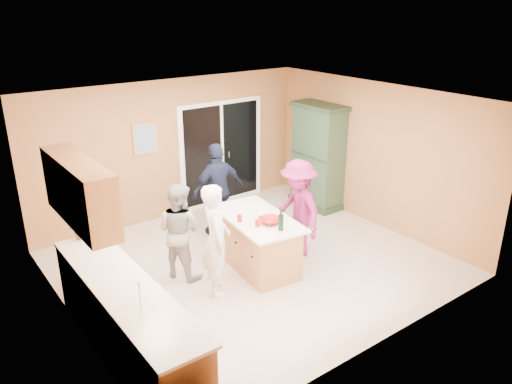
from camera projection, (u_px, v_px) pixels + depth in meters
floor at (252, 263)px, 7.92m from camera, size 5.50×5.50×0.00m
ceiling at (252, 100)px, 6.98m from camera, size 5.50×5.00×0.10m
wall_back at (173, 149)px, 9.32m from camera, size 5.50×0.10×2.60m
wall_front at (384, 249)px, 5.58m from camera, size 5.50×0.10×2.60m
wall_left at (65, 235)px, 5.92m from camera, size 0.10×5.00×2.60m
wall_right at (375, 155)px, 8.98m from camera, size 0.10×5.00×2.60m
left_cabinet_run at (132, 328)px, 5.60m from camera, size 0.65×3.05×1.24m
upper_cabinets at (79, 192)px, 5.66m from camera, size 0.35×1.60×0.75m
sliding_door at (222, 153)px, 9.97m from camera, size 1.90×0.07×2.10m
framed_picture at (145, 138)px, 8.89m from camera, size 0.46×0.04×0.56m
kitchen_island at (257, 243)px, 7.69m from camera, size 1.06×1.69×0.84m
green_hutch at (318, 157)px, 9.83m from camera, size 0.59×1.13×2.07m
woman_white at (216, 240)px, 6.88m from camera, size 0.61×0.71×1.63m
woman_grey at (179, 231)px, 7.34m from camera, size 0.81×0.88×1.47m
woman_navy at (218, 190)px, 8.64m from camera, size 0.98×0.42×1.66m
woman_magenta at (298, 209)px, 7.91m from camera, size 0.75×1.12×1.62m
serving_bowl at (270, 221)px, 7.32m from camera, size 0.33×0.33×0.08m
tulip_vase at (78, 226)px, 6.54m from camera, size 0.24×0.20×0.40m
tumbler_near at (240, 218)px, 7.37m from camera, size 0.09×0.09×0.10m
tumbler_far at (257, 223)px, 7.20m from camera, size 0.08×0.08×0.10m
wine_bottle at (281, 222)px, 7.06m from camera, size 0.07×0.07×0.32m
white_plate at (263, 209)px, 7.81m from camera, size 0.22×0.22×0.01m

